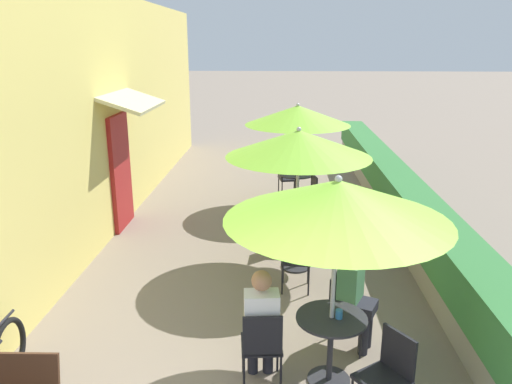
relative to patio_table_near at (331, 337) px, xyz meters
name	(u,v)px	position (x,y,z in m)	size (l,w,h in m)	color
cafe_facade_wall	(118,111)	(-3.60, 4.94, 1.58)	(0.98, 13.89, 4.20)	#E0CC6B
planter_hedge	(394,193)	(1.69, 4.98, 0.03)	(0.60, 12.89, 1.01)	gray
patio_table_near	(331,337)	(0.00, 0.00, 0.00)	(0.71, 0.71, 0.74)	#28282D
patio_umbrella_near	(337,201)	(0.00, 0.00, 1.43)	(2.12, 2.12, 2.18)	#B7B7BC
cafe_chair_near_left	(389,371)	(0.47, -0.52, 0.01)	(0.56, 0.56, 0.87)	black
cafe_chair_near_right	(345,304)	(0.22, 0.66, 0.01)	(0.53, 0.53, 0.87)	black
seated_patron_near_right	(355,292)	(0.32, 0.62, 0.18)	(0.50, 0.46, 1.25)	#23232D
cafe_chair_near_back	(262,343)	(-0.68, -0.14, 0.01)	(0.44, 0.44, 0.87)	black
seated_patron_near_back	(261,321)	(-0.69, -0.03, 0.18)	(0.36, 0.43, 1.25)	#23232D
coffee_cup_near	(339,314)	(0.07, -0.02, 0.27)	(0.07, 0.07, 0.09)	teal
patio_table_mid	(296,237)	(-0.26, 2.68, 0.00)	(0.71, 0.71, 0.74)	#28282D
patio_umbrella_mid	(299,144)	(-0.26, 2.68, 1.43)	(2.12, 2.12, 2.18)	#B7B7BC
cafe_chair_mid_left	(301,255)	(-0.21, 1.98, 0.01)	(0.41, 0.41, 0.87)	black
cafe_chair_mid_right	(292,220)	(-0.31, 3.38, 0.01)	(0.41, 0.41, 0.87)	black
coffee_cup_mid	(293,220)	(-0.31, 2.65, 0.27)	(0.07, 0.07, 0.09)	teal
patio_table_far	(296,184)	(-0.18, 5.59, 0.00)	(0.71, 0.71, 0.74)	#28282D
patio_umbrella_far	(298,115)	(-0.18, 5.59, 1.43)	(2.12, 2.12, 2.18)	#B7B7BC
cafe_chair_far_left	(309,193)	(0.04, 4.93, 0.01)	(0.48, 0.48, 0.87)	black
cafe_chair_far_right	(285,176)	(-0.40, 6.25, 0.01)	(0.48, 0.48, 0.87)	black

